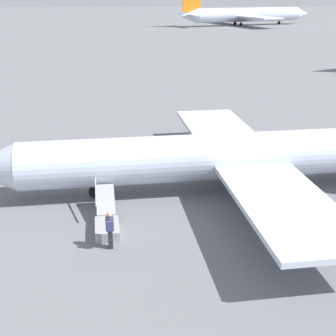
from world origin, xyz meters
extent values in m
plane|color=slate|center=(0.00, 0.00, 0.00)|extent=(600.00, 600.00, 0.00)
cylinder|color=silver|center=(0.00, 0.00, 1.99)|extent=(22.42, 3.36, 2.57)
cube|color=silver|center=(-1.33, 5.93, 1.80)|extent=(4.44, 9.52, 0.26)
cube|color=silver|center=(-0.90, -6.01, 1.80)|extent=(4.44, 9.52, 0.26)
cylinder|color=black|center=(7.26, 0.26, 0.32)|extent=(0.64, 0.18, 0.64)
cylinder|color=gray|center=(7.26, 0.26, 0.74)|extent=(0.11, 0.11, 0.20)
cylinder|color=black|center=(-2.27, 1.08, 0.32)|extent=(0.64, 0.18, 0.64)
cylinder|color=gray|center=(-2.27, 1.08, 0.74)|extent=(0.11, 0.11, 0.20)
cylinder|color=black|center=(-2.19, -1.24, 0.32)|extent=(0.64, 0.18, 0.64)
cylinder|color=gray|center=(-2.19, -1.24, 0.74)|extent=(0.11, 0.11, 0.20)
cylinder|color=silver|center=(-36.49, -126.37, 3.22)|extent=(35.48, 13.28, 4.16)
cone|color=silver|center=(-55.89, -131.59, 3.22)|extent=(5.48, 5.13, 4.08)
cone|color=silver|center=(-16.68, -121.03, 3.22)|extent=(6.28, 5.34, 4.08)
cube|color=orange|center=(-17.72, -121.31, 7.59)|extent=(5.71, 1.84, 6.66)
cube|color=silver|center=(-17.16, -121.16, 3.64)|extent=(5.44, 11.90, 0.21)
cube|color=silver|center=(-32.28, -135.14, 2.91)|extent=(10.32, 16.18, 0.42)
cube|color=silver|center=(-37.25, -116.67, 2.91)|extent=(10.32, 16.18, 0.42)
cylinder|color=black|center=(-47.66, -129.38, 0.51)|extent=(1.06, 0.52, 1.03)
cylinder|color=#4C4C51|center=(-47.66, -129.38, 1.19)|extent=(0.19, 0.19, 0.32)
cylinder|color=black|center=(-32.56, -127.25, 0.51)|extent=(1.06, 0.52, 1.03)
cylinder|color=#4C4C51|center=(-32.56, -127.25, 1.19)|extent=(0.19, 0.19, 0.32)
cylinder|color=black|center=(-33.53, -123.63, 0.51)|extent=(1.06, 0.52, 1.03)
cylinder|color=#4C4C51|center=(-33.53, -123.63, 1.19)|extent=(0.19, 0.19, 0.32)
cube|color=#99999E|center=(6.55, 4.47, 0.25)|extent=(1.16, 1.84, 0.50)
cube|color=#99999E|center=(6.62, 2.47, 0.83)|extent=(0.98, 2.26, 0.77)
cube|color=#99999E|center=(7.07, 2.49, 1.33)|extent=(0.14, 2.22, 0.71)
cube|color=#23232D|center=(6.39, 5.72, 0.42)|extent=(0.21, 0.29, 0.85)
cylinder|color=#33384C|center=(6.39, 5.72, 1.18)|extent=(0.36, 0.36, 0.65)
sphere|color=tan|center=(6.39, 5.72, 1.62)|extent=(0.24, 0.24, 0.24)
cube|color=navy|center=(6.38, 5.99, 1.21)|extent=(0.29, 0.19, 0.44)
camera|label=1|loc=(5.91, 23.78, 10.59)|focal=50.00mm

